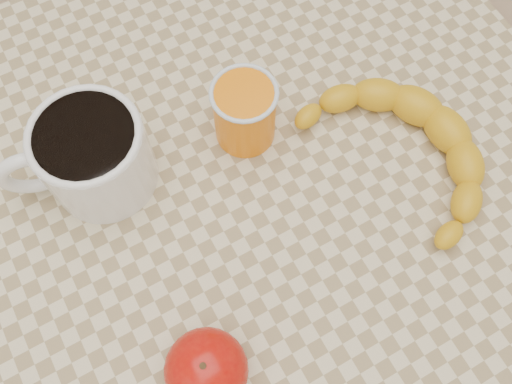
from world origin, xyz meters
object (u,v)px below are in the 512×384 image
coffee_mug (91,155)px  apple (206,370)px  table (256,225)px  orange_juice_glass (245,112)px  banana (405,151)px

coffee_mug → apple: coffee_mug is taller
table → orange_juice_glass: size_ratio=9.32×
table → orange_juice_glass: (0.03, 0.08, 0.13)m
banana → table: bearing=161.5°
coffee_mug → banana: coffee_mug is taller
coffee_mug → banana: bearing=-25.4°
table → coffee_mug: 0.22m
banana → apple: bearing=-166.9°
apple → orange_juice_glass: bearing=54.0°
table → apple: apple is taller
apple → banana: 0.32m
coffee_mug → banana: size_ratio=0.60×
coffee_mug → apple: (0.01, -0.25, -0.02)m
orange_juice_glass → banana: size_ratio=0.30×
table → apple: size_ratio=7.71×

